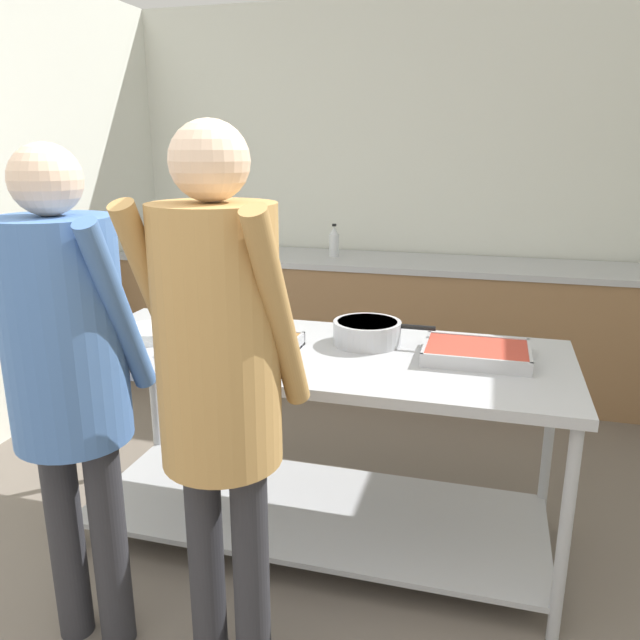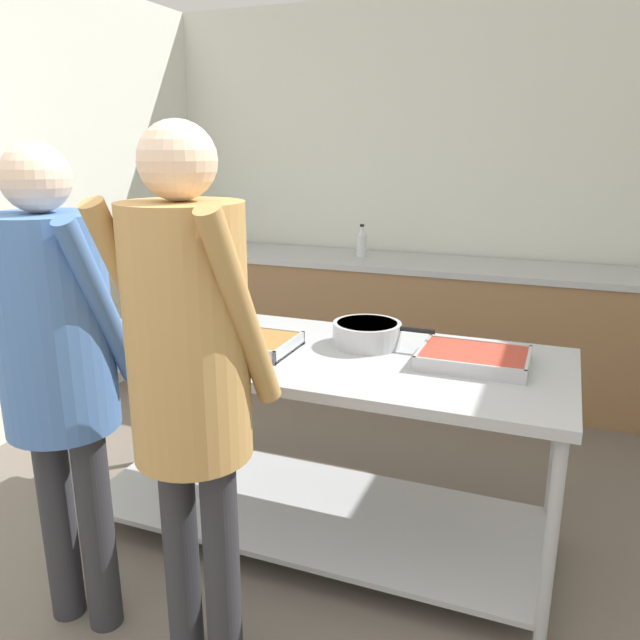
{
  "view_description": "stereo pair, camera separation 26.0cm",
  "coord_description": "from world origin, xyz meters",
  "px_view_note": "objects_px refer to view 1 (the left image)",
  "views": [
    {
      "loc": [
        0.66,
        -0.78,
        1.67
      ],
      "look_at": [
        -0.01,
        1.63,
        0.96
      ],
      "focal_mm": 35.0,
      "sensor_mm": 36.0,
      "label": 1
    },
    {
      "loc": [
        0.91,
        -0.7,
        1.67
      ],
      "look_at": [
        -0.01,
        1.63,
        0.96
      ],
      "focal_mm": 35.0,
      "sensor_mm": 36.0,
      "label": 2
    }
  ],
  "objects_px": {
    "plate_stack": "(153,333)",
    "serving_tray_roast": "(237,344)",
    "guest_serving_right": "(219,366)",
    "guest_serving_left": "(67,358)",
    "water_bottle": "(334,242)",
    "serving_tray_vegetables": "(476,353)",
    "sauce_pan": "(367,332)"
  },
  "relations": [
    {
      "from": "serving_tray_roast",
      "to": "serving_tray_vegetables",
      "type": "relative_size",
      "value": 1.22
    },
    {
      "from": "sauce_pan",
      "to": "serving_tray_vegetables",
      "type": "xyz_separation_m",
      "value": [
        0.45,
        -0.08,
        -0.03
      ]
    },
    {
      "from": "serving_tray_roast",
      "to": "sauce_pan",
      "type": "distance_m",
      "value": 0.54
    },
    {
      "from": "guest_serving_right",
      "to": "water_bottle",
      "type": "distance_m",
      "value": 2.79
    },
    {
      "from": "water_bottle",
      "to": "serving_tray_vegetables",
      "type": "bearing_deg",
      "value": -60.84
    },
    {
      "from": "guest_serving_right",
      "to": "water_bottle",
      "type": "bearing_deg",
      "value": 97.68
    },
    {
      "from": "serving_tray_vegetables",
      "to": "water_bottle",
      "type": "height_order",
      "value": "water_bottle"
    },
    {
      "from": "serving_tray_roast",
      "to": "guest_serving_left",
      "type": "xyz_separation_m",
      "value": [
        -0.27,
        -0.69,
        0.15
      ]
    },
    {
      "from": "plate_stack",
      "to": "water_bottle",
      "type": "relative_size",
      "value": 1.14
    },
    {
      "from": "serving_tray_roast",
      "to": "guest_serving_right",
      "type": "bearing_deg",
      "value": -70.2
    },
    {
      "from": "serving_tray_roast",
      "to": "water_bottle",
      "type": "xyz_separation_m",
      "value": [
        -0.11,
        2.03,
        0.12
      ]
    },
    {
      "from": "serving_tray_roast",
      "to": "serving_tray_vegetables",
      "type": "distance_m",
      "value": 0.95
    },
    {
      "from": "guest_serving_left",
      "to": "water_bottle",
      "type": "bearing_deg",
      "value": 86.52
    },
    {
      "from": "plate_stack",
      "to": "serving_tray_vegetables",
      "type": "height_order",
      "value": "serving_tray_vegetables"
    },
    {
      "from": "sauce_pan",
      "to": "guest_serving_left",
      "type": "height_order",
      "value": "guest_serving_left"
    },
    {
      "from": "plate_stack",
      "to": "serving_tray_vegetables",
      "type": "relative_size",
      "value": 0.65
    },
    {
      "from": "plate_stack",
      "to": "guest_serving_right",
      "type": "relative_size",
      "value": 0.15
    },
    {
      "from": "plate_stack",
      "to": "serving_tray_roast",
      "type": "height_order",
      "value": "serving_tray_roast"
    },
    {
      "from": "serving_tray_roast",
      "to": "guest_serving_right",
      "type": "relative_size",
      "value": 0.28
    },
    {
      "from": "guest_serving_right",
      "to": "guest_serving_left",
      "type": "bearing_deg",
      "value": 174.49
    },
    {
      "from": "sauce_pan",
      "to": "water_bottle",
      "type": "bearing_deg",
      "value": 108.5
    },
    {
      "from": "plate_stack",
      "to": "serving_tray_roast",
      "type": "xyz_separation_m",
      "value": [
        0.41,
        -0.05,
        0.0
      ]
    },
    {
      "from": "plate_stack",
      "to": "serving_tray_vegetables",
      "type": "xyz_separation_m",
      "value": [
        1.36,
        0.09,
        0.0
      ]
    },
    {
      "from": "plate_stack",
      "to": "sauce_pan",
      "type": "distance_m",
      "value": 0.93
    },
    {
      "from": "guest_serving_right",
      "to": "water_bottle",
      "type": "relative_size",
      "value": 7.55
    },
    {
      "from": "sauce_pan",
      "to": "guest_serving_right",
      "type": "distance_m",
      "value": 1.0
    },
    {
      "from": "sauce_pan",
      "to": "guest_serving_left",
      "type": "xyz_separation_m",
      "value": [
        -0.77,
        -0.91,
        0.12
      ]
    },
    {
      "from": "serving_tray_roast",
      "to": "guest_serving_left",
      "type": "distance_m",
      "value": 0.75
    },
    {
      "from": "serving_tray_vegetables",
      "to": "guest_serving_right",
      "type": "height_order",
      "value": "guest_serving_right"
    },
    {
      "from": "serving_tray_vegetables",
      "to": "guest_serving_left",
      "type": "distance_m",
      "value": 1.48
    },
    {
      "from": "sauce_pan",
      "to": "serving_tray_vegetables",
      "type": "relative_size",
      "value": 1.05
    },
    {
      "from": "serving_tray_vegetables",
      "to": "water_bottle",
      "type": "xyz_separation_m",
      "value": [
        -1.05,
        1.88,
        0.12
      ]
    }
  ]
}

